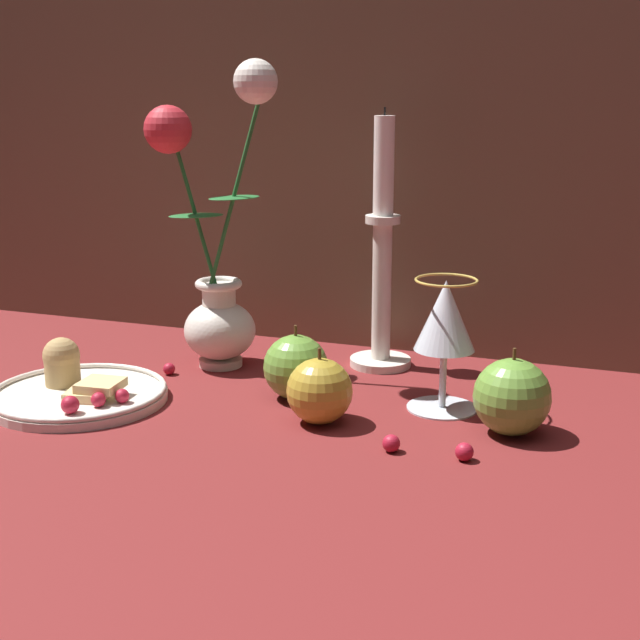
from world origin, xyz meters
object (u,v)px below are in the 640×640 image
object	(u,v)px
apple_at_table_edge	(320,391)
plate_with_pastries	(77,389)
vase	(214,261)
candlestick	(382,267)
wine_glass	(445,322)
apple_beside_vase	(512,397)
apple_near_glass	(297,366)

from	to	relation	value
apple_at_table_edge	plate_with_pastries	bearing A→B (deg)	-174.18
vase	candlestick	xyz separation A→B (m)	(0.20, 0.08, -0.01)
plate_with_pastries	apple_at_table_edge	xyz separation A→B (m)	(0.29, 0.03, 0.02)
wine_glass	apple_beside_vase	size ratio (longest dim) A/B	1.61
apple_beside_vase	apple_near_glass	size ratio (longest dim) A/B	1.06
candlestick	apple_at_table_edge	distance (m)	0.24
plate_with_pastries	apple_at_table_edge	distance (m)	0.29
apple_near_glass	apple_at_table_edge	world-z (taller)	apple_near_glass
plate_with_pastries	wine_glass	world-z (taller)	wine_glass
apple_beside_vase	apple_at_table_edge	xyz separation A→B (m)	(-0.20, -0.04, -0.00)
plate_with_pastries	apple_near_glass	bearing A→B (deg)	22.51
plate_with_pastries	vase	bearing A→B (deg)	61.74
plate_with_pastries	candlestick	size ratio (longest dim) A/B	0.62
plate_with_pastries	candlestick	bearing A→B (deg)	40.72
wine_glass	apple_at_table_edge	bearing A→B (deg)	-142.49
apple_beside_vase	apple_near_glass	bearing A→B (deg)	173.29
candlestick	apple_near_glass	xyz separation A→B (m)	(-0.06, -0.15, -0.09)
plate_with_pastries	candlestick	distance (m)	0.40
wine_glass	apple_at_table_edge	world-z (taller)	wine_glass
plate_with_pastries	candlestick	xyz separation A→B (m)	(0.29, 0.25, 0.12)
vase	apple_beside_vase	bearing A→B (deg)	-15.13
wine_glass	candlestick	world-z (taller)	candlestick
vase	apple_at_table_edge	size ratio (longest dim) A/B	4.59
apple_near_glass	plate_with_pastries	bearing A→B (deg)	-157.49
candlestick	apple_at_table_edge	size ratio (longest dim) A/B	3.93
apple_near_glass	apple_at_table_edge	xyz separation A→B (m)	(0.05, -0.07, -0.00)
vase	wine_glass	bearing A→B (deg)	-10.34
wine_glass	candlestick	size ratio (longest dim) A/B	0.45
candlestick	apple_near_glass	world-z (taller)	candlestick
wine_glass	apple_beside_vase	bearing A→B (deg)	-30.81
candlestick	apple_at_table_edge	bearing A→B (deg)	-90.92
apple_at_table_edge	apple_near_glass	bearing A→B (deg)	127.95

